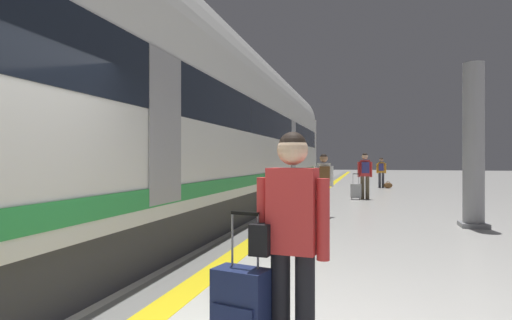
{
  "coord_description": "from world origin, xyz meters",
  "views": [
    {
      "loc": [
        1.27,
        -2.61,
        1.48
      ],
      "look_at": [
        -0.8,
        5.31,
        1.47
      ],
      "focal_mm": 29.28,
      "sensor_mm": 36.0,
      "label": 1
    }
  ],
  "objects_px": {
    "rolling_suitcase_foreground": "(241,316)",
    "passenger_mid": "(324,179)",
    "passenger_near": "(365,172)",
    "high_speed_train": "(197,118)",
    "suitcase_near": "(356,191)",
    "duffel_bag_far": "(388,185)",
    "traveller_foreground": "(290,233)",
    "duffel_bag_mid": "(310,212)",
    "passenger_far": "(381,170)",
    "platform_pillar": "(474,148)"
  },
  "relations": [
    {
      "from": "passenger_mid",
      "to": "duffel_bag_mid",
      "type": "height_order",
      "value": "passenger_mid"
    },
    {
      "from": "duffel_bag_far",
      "to": "high_speed_train",
      "type": "bearing_deg",
      "value": -111.66
    },
    {
      "from": "traveller_foreground",
      "to": "duffel_bag_far",
      "type": "xyz_separation_m",
      "value": [
        1.64,
        19.73,
        -0.81
      ]
    },
    {
      "from": "suitcase_near",
      "to": "platform_pillar",
      "type": "height_order",
      "value": "platform_pillar"
    },
    {
      "from": "passenger_near",
      "to": "high_speed_train",
      "type": "bearing_deg",
      "value": -121.47
    },
    {
      "from": "high_speed_train",
      "to": "passenger_far",
      "type": "xyz_separation_m",
      "value": [
        4.84,
        13.32,
        -1.56
      ]
    },
    {
      "from": "high_speed_train",
      "to": "passenger_near",
      "type": "distance_m",
      "value": 7.82
    },
    {
      "from": "suitcase_near",
      "to": "duffel_bag_mid",
      "type": "xyz_separation_m",
      "value": [
        -1.03,
        -5.39,
        -0.16
      ]
    },
    {
      "from": "high_speed_train",
      "to": "passenger_far",
      "type": "relative_size",
      "value": 18.65
    },
    {
      "from": "rolling_suitcase_foreground",
      "to": "passenger_near",
      "type": "bearing_deg",
      "value": 86.45
    },
    {
      "from": "duffel_bag_far",
      "to": "platform_pillar",
      "type": "distance_m",
      "value": 12.72
    },
    {
      "from": "traveller_foreground",
      "to": "duffel_bag_mid",
      "type": "bearing_deg",
      "value": 96.37
    },
    {
      "from": "duffel_bag_mid",
      "to": "passenger_near",
      "type": "bearing_deg",
      "value": 76.35
    },
    {
      "from": "duffel_bag_far",
      "to": "passenger_mid",
      "type": "bearing_deg",
      "value": -100.56
    },
    {
      "from": "traveller_foreground",
      "to": "suitcase_near",
      "type": "distance_m",
      "value": 13.11
    },
    {
      "from": "duffel_bag_mid",
      "to": "platform_pillar",
      "type": "xyz_separation_m",
      "value": [
        3.66,
        -0.55,
        1.57
      ]
    },
    {
      "from": "traveller_foreground",
      "to": "passenger_near",
      "type": "height_order",
      "value": "passenger_near"
    },
    {
      "from": "passenger_mid",
      "to": "duffel_bag_mid",
      "type": "bearing_deg",
      "value": -134.32
    },
    {
      "from": "high_speed_train",
      "to": "duffel_bag_far",
      "type": "distance_m",
      "value": 14.17
    },
    {
      "from": "high_speed_train",
      "to": "suitcase_near",
      "type": "xyz_separation_m",
      "value": [
        3.69,
        6.36,
        -2.18
      ]
    },
    {
      "from": "traveller_foreground",
      "to": "duffel_bag_far",
      "type": "height_order",
      "value": "traveller_foreground"
    },
    {
      "from": "passenger_near",
      "to": "passenger_far",
      "type": "bearing_deg",
      "value": 83.03
    },
    {
      "from": "traveller_foreground",
      "to": "passenger_mid",
      "type": "height_order",
      "value": "traveller_foreground"
    },
    {
      "from": "high_speed_train",
      "to": "duffel_bag_mid",
      "type": "bearing_deg",
      "value": 20.1
    },
    {
      "from": "rolling_suitcase_foreground",
      "to": "passenger_mid",
      "type": "xyz_separation_m",
      "value": [
        -0.2,
        8.12,
        0.58
      ]
    },
    {
      "from": "suitcase_near",
      "to": "duffel_bag_far",
      "type": "relative_size",
      "value": 2.19
    },
    {
      "from": "passenger_near",
      "to": "duffel_bag_mid",
      "type": "height_order",
      "value": "passenger_near"
    },
    {
      "from": "traveller_foreground",
      "to": "platform_pillar",
      "type": "relative_size",
      "value": 0.46
    },
    {
      "from": "duffel_bag_mid",
      "to": "passenger_far",
      "type": "relative_size",
      "value": 0.28
    },
    {
      "from": "rolling_suitcase_foreground",
      "to": "duffel_bag_far",
      "type": "xyz_separation_m",
      "value": [
        1.98,
        19.81,
        -0.23
      ]
    },
    {
      "from": "high_speed_train",
      "to": "rolling_suitcase_foreground",
      "type": "xyz_separation_m",
      "value": [
        3.18,
        -6.82,
        -2.11
      ]
    },
    {
      "from": "rolling_suitcase_foreground",
      "to": "duffel_bag_far",
      "type": "relative_size",
      "value": 2.51
    },
    {
      "from": "passenger_near",
      "to": "platform_pillar",
      "type": "xyz_separation_m",
      "value": [
        2.3,
        -6.13,
        0.7
      ]
    },
    {
      "from": "suitcase_near",
      "to": "passenger_mid",
      "type": "relative_size",
      "value": 0.59
    },
    {
      "from": "high_speed_train",
      "to": "platform_pillar",
      "type": "relative_size",
      "value": 8.25
    },
    {
      "from": "duffel_bag_far",
      "to": "platform_pillar",
      "type": "xyz_separation_m",
      "value": [
        1.15,
        -12.57,
        1.57
      ]
    },
    {
      "from": "traveller_foreground",
      "to": "passenger_far",
      "type": "relative_size",
      "value": 1.05
    },
    {
      "from": "rolling_suitcase_foreground",
      "to": "duffel_bag_mid",
      "type": "distance_m",
      "value": 7.81
    },
    {
      "from": "suitcase_near",
      "to": "duffel_bag_far",
      "type": "bearing_deg",
      "value": 77.49
    },
    {
      "from": "passenger_near",
      "to": "passenger_far",
      "type": "height_order",
      "value": "passenger_near"
    },
    {
      "from": "high_speed_train",
      "to": "passenger_near",
      "type": "height_order",
      "value": "high_speed_train"
    },
    {
      "from": "rolling_suitcase_foreground",
      "to": "passenger_far",
      "type": "distance_m",
      "value": 20.22
    },
    {
      "from": "rolling_suitcase_foreground",
      "to": "passenger_far",
      "type": "bearing_deg",
      "value": 85.3
    },
    {
      "from": "platform_pillar",
      "to": "rolling_suitcase_foreground",
      "type": "bearing_deg",
      "value": -113.39
    },
    {
      "from": "suitcase_near",
      "to": "rolling_suitcase_foreground",
      "type": "bearing_deg",
      "value": -92.2
    },
    {
      "from": "suitcase_near",
      "to": "passenger_mid",
      "type": "bearing_deg",
      "value": -97.98
    },
    {
      "from": "platform_pillar",
      "to": "passenger_mid",
      "type": "bearing_deg",
      "value": 165.23
    },
    {
      "from": "passenger_near",
      "to": "duffel_bag_mid",
      "type": "relative_size",
      "value": 3.93
    },
    {
      "from": "rolling_suitcase_foreground",
      "to": "duffel_bag_mid",
      "type": "relative_size",
      "value": 2.51
    },
    {
      "from": "suitcase_near",
      "to": "platform_pillar",
      "type": "distance_m",
      "value": 6.64
    }
  ]
}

